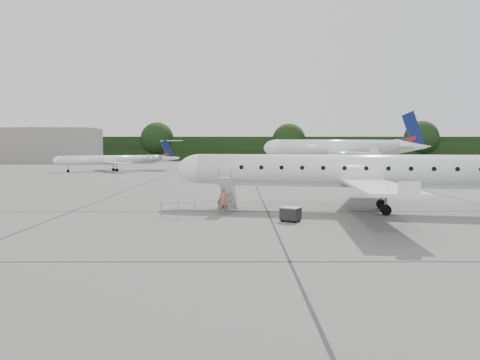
{
  "coord_description": "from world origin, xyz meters",
  "views": [
    {
      "loc": [
        -8.33,
        -26.89,
        4.44
      ],
      "look_at": [
        -8.24,
        3.73,
        2.3
      ],
      "focal_mm": 35.0,
      "sensor_mm": 36.0,
      "label": 1
    }
  ],
  "objects": [
    {
      "name": "treeline",
      "position": [
        0.0,
        130.0,
        4.0
      ],
      "size": [
        260.0,
        4.0,
        8.0
      ],
      "primitive_type": "cube",
      "color": "black",
      "rests_on": "ground"
    },
    {
      "name": "safety_railing",
      "position": [
        -12.16,
        2.38,
        0.5
      ],
      "size": [
        2.19,
        0.35,
        1.0
      ],
      "primitive_type": null,
      "rotation": [
        0.0,
        0.0,
        -0.12
      ],
      "color": "gray",
      "rests_on": "ground"
    },
    {
      "name": "passenger",
      "position": [
        -9.33,
        3.67,
        0.9
      ],
      "size": [
        0.69,
        0.48,
        1.81
      ],
      "primitive_type": "imported",
      "rotation": [
        0.0,
        0.0,
        0.08
      ],
      "color": "brown",
      "rests_on": "ground"
    },
    {
      "name": "bg_narrowbody",
      "position": [
        11.79,
        67.48,
        5.96
      ],
      "size": [
        37.74,
        30.79,
        11.92
      ],
      "primitive_type": null,
      "rotation": [
        0.0,
        0.0,
        0.23
      ],
      "color": "silver",
      "rests_on": "ground"
    },
    {
      "name": "airstair",
      "position": [
        -9.06,
        4.94,
        1.23
      ],
      "size": [
        1.31,
        2.42,
        2.47
      ],
      "primitive_type": null,
      "rotation": [
        0.0,
        0.0,
        -0.21
      ],
      "color": "silver",
      "rests_on": "ground"
    },
    {
      "name": "main_regional_jet",
      "position": [
        0.58,
        5.25,
        3.93
      ],
      "size": [
        34.59,
        27.96,
        7.87
      ],
      "primitive_type": null,
      "rotation": [
        0.0,
        0.0,
        -0.21
      ],
      "color": "silver",
      "rests_on": "ground"
    },
    {
      "name": "baggage_cart",
      "position": [
        -5.22,
        0.84,
        0.47
      ],
      "size": [
        1.37,
        1.3,
        0.93
      ],
      "primitive_type": null,
      "rotation": [
        0.0,
        0.0,
        -0.55
      ],
      "color": "black",
      "rests_on": "ground"
    },
    {
      "name": "ground",
      "position": [
        0.0,
        0.0,
        0.0
      ],
      "size": [
        320.0,
        320.0,
        0.0
      ],
      "primitive_type": "plane",
      "color": "#626260",
      "rests_on": "ground"
    },
    {
      "name": "bg_regional_left",
      "position": [
        -32.07,
        59.76,
        2.96
      ],
      "size": [
        27.69,
        25.51,
        5.92
      ],
      "primitive_type": null,
      "rotation": [
        0.0,
        0.0,
        0.54
      ],
      "color": "silver",
      "rests_on": "ground"
    },
    {
      "name": "terminal_building",
      "position": [
        -70.0,
        110.0,
        5.0
      ],
      "size": [
        40.0,
        14.0,
        10.0
      ],
      "primitive_type": "cube",
      "color": "slate",
      "rests_on": "ground"
    }
  ]
}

